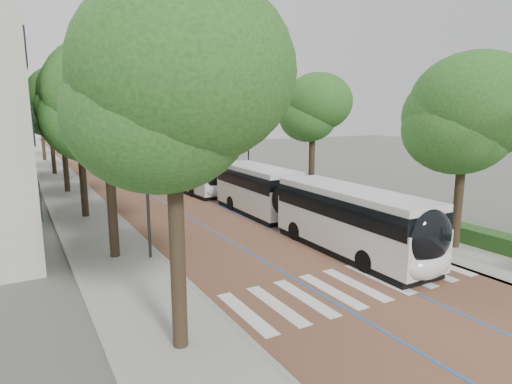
% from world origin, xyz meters
% --- Properties ---
extents(ground, '(160.00, 160.00, 0.00)m').
position_xyz_m(ground, '(0.00, 0.00, 0.00)').
color(ground, '#51544C').
rests_on(ground, ground).
extents(road, '(11.00, 140.00, 0.02)m').
position_xyz_m(road, '(0.00, 40.00, 0.01)').
color(road, brown).
rests_on(road, ground).
extents(sidewalk_left, '(4.00, 140.00, 0.12)m').
position_xyz_m(sidewalk_left, '(-7.50, 40.00, 0.06)').
color(sidewalk_left, '#9C9A94').
rests_on(sidewalk_left, ground).
extents(sidewalk_right, '(4.00, 140.00, 0.12)m').
position_xyz_m(sidewalk_right, '(7.50, 40.00, 0.06)').
color(sidewalk_right, '#9C9A94').
rests_on(sidewalk_right, ground).
extents(kerb_left, '(0.20, 140.00, 0.14)m').
position_xyz_m(kerb_left, '(-5.60, 40.00, 0.06)').
color(kerb_left, gray).
rests_on(kerb_left, ground).
extents(kerb_right, '(0.20, 140.00, 0.14)m').
position_xyz_m(kerb_right, '(5.60, 40.00, 0.06)').
color(kerb_right, gray).
rests_on(kerb_right, ground).
extents(zebra_crossing, '(10.55, 3.60, 0.01)m').
position_xyz_m(zebra_crossing, '(0.20, 1.00, 0.03)').
color(zebra_crossing, silver).
rests_on(zebra_crossing, ground).
extents(lane_line_left, '(0.12, 126.00, 0.01)m').
position_xyz_m(lane_line_left, '(-1.60, 40.00, 0.02)').
color(lane_line_left, '#2259AE').
rests_on(lane_line_left, road).
extents(lane_line_right, '(0.12, 126.00, 0.01)m').
position_xyz_m(lane_line_right, '(1.60, 40.00, 0.02)').
color(lane_line_right, '#2259AE').
rests_on(lane_line_right, road).
extents(hedge, '(1.20, 14.00, 0.80)m').
position_xyz_m(hedge, '(9.10, 0.00, 0.52)').
color(hedge, '#194116').
rests_on(hedge, sidewalk_right).
extents(streetlight_far, '(1.82, 0.20, 8.00)m').
position_xyz_m(streetlight_far, '(6.62, 22.00, 4.82)').
color(streetlight_far, '#2E2E30').
rests_on(streetlight_far, sidewalk_right).
extents(lamp_post_left, '(0.14, 0.14, 8.00)m').
position_xyz_m(lamp_post_left, '(-6.10, 8.00, 4.12)').
color(lamp_post_left, '#2E2E30').
rests_on(lamp_post_left, sidewalk_left).
extents(trees_left, '(5.91, 60.86, 9.96)m').
position_xyz_m(trees_left, '(-7.50, 24.99, 7.18)').
color(trees_left, black).
rests_on(trees_left, ground).
extents(trees_right, '(6.04, 47.74, 9.06)m').
position_xyz_m(trees_right, '(7.70, 21.08, 6.57)').
color(trees_right, black).
rests_on(trees_right, ground).
extents(lead_bus, '(2.88, 18.44, 3.20)m').
position_xyz_m(lead_bus, '(2.74, 7.94, 1.63)').
color(lead_bus, black).
rests_on(lead_bus, ground).
extents(bus_queued_0, '(3.34, 12.54, 3.20)m').
position_xyz_m(bus_queued_0, '(2.01, 24.21, 1.62)').
color(bus_queued_0, silver).
rests_on(bus_queued_0, ground).
extents(bus_queued_1, '(2.80, 12.45, 3.20)m').
position_xyz_m(bus_queued_1, '(2.52, 36.55, 1.62)').
color(bus_queued_1, silver).
rests_on(bus_queued_1, ground).
extents(bus_queued_2, '(3.17, 12.51, 3.20)m').
position_xyz_m(bus_queued_2, '(2.29, 49.92, 1.62)').
color(bus_queued_2, silver).
rests_on(bus_queued_2, ground).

